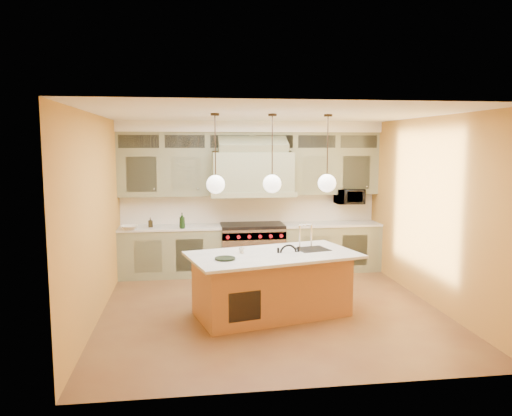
{
  "coord_description": "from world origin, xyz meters",
  "views": [
    {
      "loc": [
        -1.21,
        -7.2,
        2.48
      ],
      "look_at": [
        -0.12,
        0.7,
        1.45
      ],
      "focal_mm": 35.0,
      "sensor_mm": 36.0,
      "label": 1
    }
  ],
  "objects": [
    {
      "name": "wall_front",
      "position": [
        0.0,
        -2.5,
        1.45
      ],
      "size": [
        5.0,
        0.0,
        5.0
      ],
      "primitive_type": "plane",
      "rotation": [
        -1.57,
        0.0,
        0.0
      ],
      "color": "#BC8433",
      "rests_on": "ground"
    },
    {
      "name": "microwave",
      "position": [
        1.95,
        2.25,
        1.45
      ],
      "size": [
        0.54,
        0.37,
        0.3
      ],
      "primitive_type": "imported",
      "color": "black",
      "rests_on": "back_cabinetry"
    },
    {
      "name": "kitchen_island",
      "position": [
        -0.02,
        -0.25,
        0.47
      ],
      "size": [
        2.61,
        1.8,
        1.35
      ],
      "rotation": [
        0.0,
        0.0,
        0.25
      ],
      "color": "#AD6D3D",
      "rests_on": "floor"
    },
    {
      "name": "range",
      "position": [
        0.0,
        2.14,
        0.49
      ],
      "size": [
        1.2,
        0.74,
        0.96
      ],
      "color": "silver",
      "rests_on": "floor"
    },
    {
      "name": "pendant_center",
      "position": [
        -0.02,
        -0.25,
        1.95
      ],
      "size": [
        0.26,
        0.26,
        1.11
      ],
      "color": "#2D2319",
      "rests_on": "ceiling"
    },
    {
      "name": "wall_right",
      "position": [
        2.5,
        0.0,
        1.45
      ],
      "size": [
        0.0,
        5.0,
        5.0
      ],
      "primitive_type": "plane",
      "rotation": [
        1.57,
        0.0,
        -1.57
      ],
      "color": "#BC8433",
      "rests_on": "ground"
    },
    {
      "name": "counter_stool",
      "position": [
        0.23,
        -0.37,
        0.58
      ],
      "size": [
        0.4,
        0.4,
        1.04
      ],
      "rotation": [
        0.0,
        0.0,
        0.11
      ],
      "color": "black",
      "rests_on": "floor"
    },
    {
      "name": "oil_bottle_b",
      "position": [
        -1.91,
        2.15,
        1.03
      ],
      "size": [
        0.09,
        0.09,
        0.18
      ],
      "primitive_type": "imported",
      "rotation": [
        0.0,
        0.0,
        0.14
      ],
      "color": "black",
      "rests_on": "back_cabinetry"
    },
    {
      "name": "floor",
      "position": [
        0.0,
        0.0,
        0.0
      ],
      "size": [
        5.0,
        5.0,
        0.0
      ],
      "primitive_type": "plane",
      "color": "brown",
      "rests_on": "ground"
    },
    {
      "name": "pendant_left",
      "position": [
        -0.82,
        -0.25,
        1.95
      ],
      "size": [
        0.26,
        0.26,
        1.11
      ],
      "color": "#2D2319",
      "rests_on": "ceiling"
    },
    {
      "name": "wall_back",
      "position": [
        0.0,
        2.5,
        1.45
      ],
      "size": [
        5.0,
        0.0,
        5.0
      ],
      "primitive_type": "plane",
      "rotation": [
        1.57,
        0.0,
        0.0
      ],
      "color": "#BC8433",
      "rests_on": "ground"
    },
    {
      "name": "cup",
      "position": [
        -0.46,
        -0.21,
        0.96
      ],
      "size": [
        0.09,
        0.09,
        0.08
      ],
      "primitive_type": "imported",
      "rotation": [
        0.0,
        0.0,
        0.06
      ],
      "color": "beige",
      "rests_on": "kitchen_island"
    },
    {
      "name": "back_cabinetry",
      "position": [
        0.0,
        2.23,
        1.43
      ],
      "size": [
        5.0,
        0.77,
        2.9
      ],
      "color": "gray",
      "rests_on": "floor"
    },
    {
      "name": "fruit_bowl",
      "position": [
        -2.27,
        1.92,
        0.98
      ],
      "size": [
        0.32,
        0.32,
        0.08
      ],
      "primitive_type": "imported",
      "rotation": [
        0.0,
        0.0,
        0.03
      ],
      "color": "white",
      "rests_on": "back_cabinetry"
    },
    {
      "name": "pendant_right",
      "position": [
        0.78,
        -0.25,
        1.95
      ],
      "size": [
        0.26,
        0.26,
        1.11
      ],
      "color": "#2D2319",
      "rests_on": "ceiling"
    },
    {
      "name": "ceiling",
      "position": [
        0.0,
        0.0,
        2.9
      ],
      "size": [
        5.0,
        5.0,
        0.0
      ],
      "primitive_type": "plane",
      "rotation": [
        3.14,
        0.0,
        0.0
      ],
      "color": "white",
      "rests_on": "wall_back"
    },
    {
      "name": "wall_left",
      "position": [
        -2.5,
        0.0,
        1.45
      ],
      "size": [
        0.0,
        5.0,
        5.0
      ],
      "primitive_type": "plane",
      "rotation": [
        1.57,
        0.0,
        1.57
      ],
      "color": "#BC8433",
      "rests_on": "ground"
    },
    {
      "name": "oil_bottle_a",
      "position": [
        -1.32,
        1.92,
        1.08
      ],
      "size": [
        0.11,
        0.12,
        0.29
      ],
      "primitive_type": "imported",
      "rotation": [
        0.0,
        0.0,
        0.03
      ],
      "color": "black",
      "rests_on": "back_cabinetry"
    }
  ]
}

